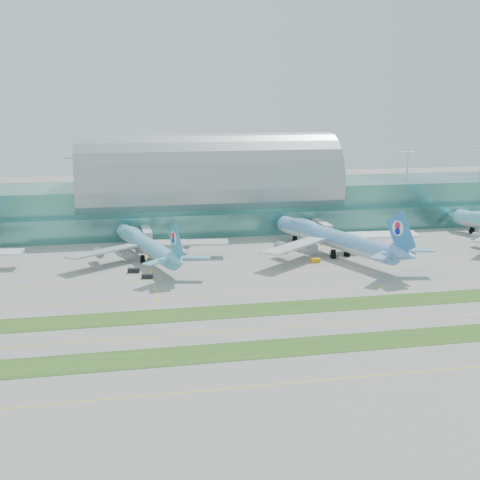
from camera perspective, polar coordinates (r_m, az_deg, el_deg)
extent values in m
plane|color=gray|center=(191.72, 3.37, -6.04)|extent=(700.00, 700.00, 0.00)
cube|color=#3D7A75|center=(313.43, -2.80, 3.01)|extent=(340.00, 42.00, 20.00)
cube|color=#3D7A75|center=(290.97, -2.05, 1.31)|extent=(340.00, 8.00, 10.00)
ellipsoid|color=#9EA5A8|center=(311.99, -2.82, 4.83)|extent=(340.00, 46.20, 16.17)
cylinder|color=white|center=(311.07, -2.83, 6.29)|extent=(0.80, 0.80, 16.00)
cube|color=#B2B7B7|center=(276.62, -8.00, 0.73)|extent=(3.50, 22.00, 3.00)
cylinder|color=black|center=(267.58, -7.83, -0.42)|extent=(1.00, 1.00, 4.00)
cube|color=#B2B7B7|center=(291.02, 6.90, 1.33)|extent=(3.50, 22.00, 3.00)
cylinder|color=black|center=(282.44, 7.52, 0.25)|extent=(1.00, 1.00, 4.00)
cube|color=#B2B7B7|center=(322.67, 19.63, 1.77)|extent=(3.50, 22.00, 3.00)
cube|color=#2D591E|center=(166.43, 5.90, -8.96)|extent=(420.00, 12.00, 0.08)
cube|color=#2D591E|center=(193.54, 3.21, -5.85)|extent=(420.00, 12.00, 0.08)
cube|color=yellow|center=(148.98, 8.27, -11.65)|extent=(420.00, 0.35, 0.01)
cube|color=yellow|center=(178.98, 4.54, -7.40)|extent=(420.00, 0.35, 0.01)
cube|color=yellow|center=(208.34, 2.08, -4.53)|extent=(420.00, 0.35, 0.01)
cube|color=yellow|center=(228.94, 0.77, -2.98)|extent=(420.00, 0.35, 0.01)
cylinder|color=#61B6D6|center=(250.51, -7.98, -0.41)|extent=(20.15, 58.13, 5.85)
ellipsoid|color=#61B6D6|center=(265.48, -9.10, 0.62)|extent=(9.79, 18.61, 4.17)
cone|color=#61B6D6|center=(280.04, -10.01, 0.85)|extent=(6.84, 6.02, 5.85)
cone|color=#61B6D6|center=(219.90, -5.29, -1.81)|extent=(7.49, 9.60, 5.56)
cube|color=#BBBEC2|center=(244.25, -11.63, -0.96)|extent=(27.01, 22.50, 1.15)
cylinder|color=gray|center=(250.54, -10.97, -1.07)|extent=(4.39, 5.82, 3.21)
cube|color=#BBBEC2|center=(254.49, -4.22, -0.21)|extent=(29.00, 10.82, 1.15)
cylinder|color=gray|center=(258.07, -5.51, -0.51)|extent=(4.39, 5.82, 3.21)
cube|color=teal|center=(220.26, -5.50, -0.21)|extent=(3.62, 12.16, 13.60)
cylinder|color=white|center=(220.83, -5.59, 0.20)|extent=(1.94, 4.60, 4.53)
cylinder|color=black|center=(272.19, -9.43, -0.39)|extent=(1.70, 1.70, 2.83)
cylinder|color=black|center=(247.16, -8.30, -1.63)|extent=(1.70, 1.70, 2.83)
cylinder|color=black|center=(248.87, -7.06, -1.50)|extent=(1.70, 1.70, 2.83)
cylinder|color=#659FDF|center=(258.14, 7.98, 0.17)|extent=(27.62, 66.64, 6.79)
ellipsoid|color=#659FDF|center=(272.70, 5.54, 1.28)|extent=(12.56, 21.63, 4.84)
cone|color=#659FDF|center=(287.27, 3.51, 1.49)|extent=(8.16, 7.32, 6.79)
cone|color=#659FDF|center=(229.61, 13.85, -1.24)|extent=(9.20, 11.38, 6.45)
cube|color=white|center=(245.08, 4.64, -0.50)|extent=(30.43, 27.49, 1.34)
cylinder|color=gray|center=(253.06, 4.79, -0.63)|extent=(5.42, 6.88, 3.72)
cube|color=white|center=(268.97, 11.58, 0.43)|extent=(33.34, 10.43, 1.34)
cylinder|color=gray|center=(270.65, 9.95, 0.07)|extent=(5.42, 6.88, 3.72)
cube|color=#2C77C6|center=(229.69, 13.56, 0.55)|extent=(5.11, 13.88, 15.79)
cylinder|color=white|center=(230.15, 13.39, 0.99)|extent=(2.58, 5.30, 5.26)
cylinder|color=black|center=(279.51, 4.71, 0.12)|extent=(1.97, 1.97, 3.29)
cylinder|color=black|center=(253.89, 7.96, -1.20)|extent=(1.97, 1.97, 3.29)
cylinder|color=black|center=(257.89, 9.12, -1.02)|extent=(1.97, 1.97, 3.29)
cone|color=#65C5DE|center=(319.87, 17.81, 2.00)|extent=(8.04, 7.26, 6.63)
cylinder|color=black|center=(314.09, 19.20, 0.81)|extent=(1.93, 1.93, 3.21)
cube|color=black|center=(234.48, -9.07, -2.57)|extent=(4.31, 2.31, 1.54)
cube|color=black|center=(226.57, -7.93, -3.07)|extent=(3.92, 2.58, 1.44)
cube|color=orange|center=(247.36, 6.44, -1.73)|extent=(3.57, 2.11, 1.45)
cube|color=black|center=(264.25, 12.89, -1.05)|extent=(3.38, 1.83, 1.55)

